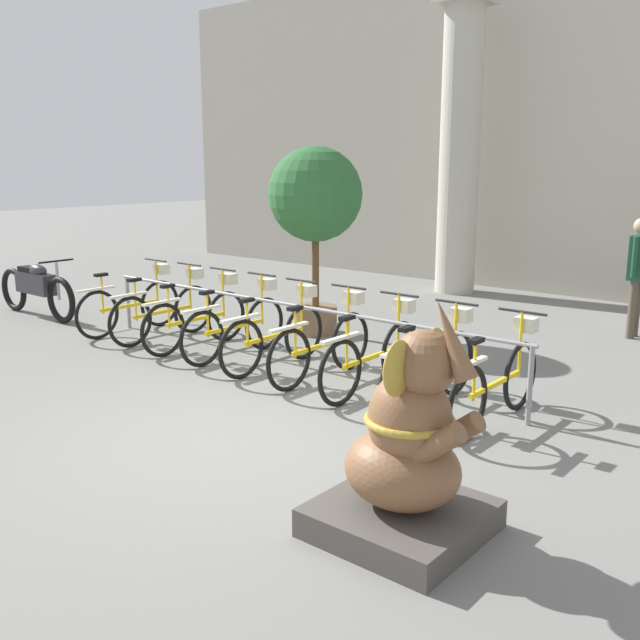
{
  "coord_description": "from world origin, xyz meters",
  "views": [
    {
      "loc": [
        4.35,
        -4.02,
        2.37
      ],
      "look_at": [
        0.42,
        0.69,
        1.0
      ],
      "focal_mm": 40.0,
      "sensor_mm": 36.0,
      "label": 1
    }
  ],
  "objects_px": {
    "bicycle_0": "(132,304)",
    "bicycle_1": "(165,310)",
    "motorcycle": "(36,287)",
    "person_pedestrian": "(638,267)",
    "elephant_statue": "(407,456)",
    "bicycle_7": "(431,367)",
    "bicycle_8": "(498,381)",
    "bicycle_2": "(198,318)",
    "bicycle_4": "(276,334)",
    "bicycle_6": "(374,355)",
    "bicycle_5": "(323,344)",
    "potted_tree": "(315,203)",
    "bicycle_3": "(237,325)"
  },
  "relations": [
    {
      "from": "bicycle_0",
      "to": "bicycle_3",
      "type": "height_order",
      "value": "same"
    },
    {
      "from": "bicycle_2",
      "to": "bicycle_4",
      "type": "relative_size",
      "value": 1.0
    },
    {
      "from": "bicycle_8",
      "to": "bicycle_1",
      "type": "bearing_deg",
      "value": 179.32
    },
    {
      "from": "bicycle_3",
      "to": "potted_tree",
      "type": "distance_m",
      "value": 2.13
    },
    {
      "from": "bicycle_0",
      "to": "bicycle_7",
      "type": "xyz_separation_m",
      "value": [
        4.9,
        -0.03,
        0.0
      ]
    },
    {
      "from": "bicycle_3",
      "to": "potted_tree",
      "type": "relative_size",
      "value": 0.67
    },
    {
      "from": "motorcycle",
      "to": "potted_tree",
      "type": "height_order",
      "value": "potted_tree"
    },
    {
      "from": "elephant_statue",
      "to": "bicycle_4",
      "type": "bearing_deg",
      "value": 145.43
    },
    {
      "from": "bicycle_6",
      "to": "potted_tree",
      "type": "bearing_deg",
      "value": 143.09
    },
    {
      "from": "bicycle_0",
      "to": "bicycle_1",
      "type": "relative_size",
      "value": 1.0
    },
    {
      "from": "bicycle_2",
      "to": "elephant_statue",
      "type": "relative_size",
      "value": 1.07
    },
    {
      "from": "bicycle_2",
      "to": "potted_tree",
      "type": "xyz_separation_m",
      "value": [
        0.62,
        1.61,
        1.42
      ]
    },
    {
      "from": "bicycle_5",
      "to": "bicycle_8",
      "type": "distance_m",
      "value": 2.1
    },
    {
      "from": "bicycle_7",
      "to": "person_pedestrian",
      "type": "relative_size",
      "value": 1.05
    },
    {
      "from": "bicycle_6",
      "to": "bicycle_3",
      "type": "bearing_deg",
      "value": 178.8
    },
    {
      "from": "bicycle_1",
      "to": "elephant_statue",
      "type": "height_order",
      "value": "elephant_statue"
    },
    {
      "from": "bicycle_3",
      "to": "bicycle_8",
      "type": "distance_m",
      "value": 3.5
    },
    {
      "from": "bicycle_4",
      "to": "bicycle_6",
      "type": "height_order",
      "value": "same"
    },
    {
      "from": "bicycle_4",
      "to": "bicycle_2",
      "type": "bearing_deg",
      "value": 179.23
    },
    {
      "from": "bicycle_7",
      "to": "person_pedestrian",
      "type": "bearing_deg",
      "value": 81.44
    },
    {
      "from": "bicycle_5",
      "to": "person_pedestrian",
      "type": "height_order",
      "value": "person_pedestrian"
    },
    {
      "from": "bicycle_1",
      "to": "bicycle_3",
      "type": "xyz_separation_m",
      "value": [
        1.4,
        -0.0,
        0.0
      ]
    },
    {
      "from": "bicycle_7",
      "to": "elephant_statue",
      "type": "xyz_separation_m",
      "value": [
        1.17,
        -2.23,
        0.14
      ]
    },
    {
      "from": "bicycle_1",
      "to": "bicycle_4",
      "type": "distance_m",
      "value": 2.1
    },
    {
      "from": "elephant_statue",
      "to": "bicycle_3",
      "type": "bearing_deg",
      "value": 150.02
    },
    {
      "from": "bicycle_5",
      "to": "bicycle_8",
      "type": "relative_size",
      "value": 1.0
    },
    {
      "from": "bicycle_7",
      "to": "bicycle_0",
      "type": "bearing_deg",
      "value": 179.68
    },
    {
      "from": "bicycle_2",
      "to": "elephant_statue",
      "type": "bearing_deg",
      "value": -25.93
    },
    {
      "from": "bicycle_5",
      "to": "person_pedestrian",
      "type": "xyz_separation_m",
      "value": [
        2.04,
        4.21,
        0.57
      ]
    },
    {
      "from": "elephant_statue",
      "to": "bicycle_5",
      "type": "bearing_deg",
      "value": 138.56
    },
    {
      "from": "bicycle_2",
      "to": "person_pedestrian",
      "type": "height_order",
      "value": "person_pedestrian"
    },
    {
      "from": "bicycle_0",
      "to": "bicycle_5",
      "type": "bearing_deg",
      "value": 0.14
    },
    {
      "from": "bicycle_7",
      "to": "bicycle_3",
      "type": "bearing_deg",
      "value": 178.81
    },
    {
      "from": "bicycle_5",
      "to": "motorcycle",
      "type": "bearing_deg",
      "value": -176.41
    },
    {
      "from": "bicycle_8",
      "to": "bicycle_6",
      "type": "bearing_deg",
      "value": 179.45
    },
    {
      "from": "bicycle_3",
      "to": "bicycle_8",
      "type": "bearing_deg",
      "value": -0.94
    },
    {
      "from": "bicycle_2",
      "to": "bicycle_5",
      "type": "distance_m",
      "value": 2.1
    },
    {
      "from": "bicycle_0",
      "to": "bicycle_7",
      "type": "relative_size",
      "value": 1.0
    },
    {
      "from": "bicycle_2",
      "to": "bicycle_7",
      "type": "xyz_separation_m",
      "value": [
        3.5,
        -0.04,
        0.0
      ]
    },
    {
      "from": "motorcycle",
      "to": "person_pedestrian",
      "type": "height_order",
      "value": "person_pedestrian"
    },
    {
      "from": "motorcycle",
      "to": "potted_tree",
      "type": "relative_size",
      "value": 0.82
    },
    {
      "from": "bicycle_2",
      "to": "potted_tree",
      "type": "bearing_deg",
      "value": 68.76
    },
    {
      "from": "bicycle_0",
      "to": "person_pedestrian",
      "type": "relative_size",
      "value": 1.05
    },
    {
      "from": "bicycle_7",
      "to": "bicycle_8",
      "type": "bearing_deg",
      "value": 0.08
    },
    {
      "from": "bicycle_0",
      "to": "bicycle_1",
      "type": "height_order",
      "value": "same"
    },
    {
      "from": "bicycle_5",
      "to": "motorcycle",
      "type": "xyz_separation_m",
      "value": [
        -5.48,
        -0.34,
        0.06
      ]
    },
    {
      "from": "bicycle_0",
      "to": "elephant_statue",
      "type": "xyz_separation_m",
      "value": [
        6.06,
        -2.26,
        0.14
      ]
    },
    {
      "from": "bicycle_5",
      "to": "person_pedestrian",
      "type": "bearing_deg",
      "value": 64.16
    },
    {
      "from": "bicycle_5",
      "to": "bicycle_6",
      "type": "distance_m",
      "value": 0.7
    },
    {
      "from": "bicycle_4",
      "to": "bicycle_7",
      "type": "xyz_separation_m",
      "value": [
        2.1,
        -0.02,
        0.0
      ]
    }
  ]
}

